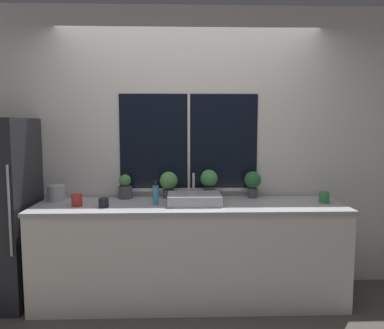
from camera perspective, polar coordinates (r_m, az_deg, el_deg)
name	(u,v)px	position (r m, az deg, el deg)	size (l,w,h in m)	color
ground_plane	(191,318)	(3.33, -0.19, -22.29)	(14.00, 14.00, 0.00)	#4C4742
wall_back	(189,149)	(3.67, -0.51, 2.44)	(8.00, 0.09, 2.70)	silver
counter	(190,252)	(3.45, -0.35, -13.19)	(2.72, 0.68, 0.88)	white
sink	(194,199)	(3.32, 0.36, -5.25)	(0.47, 0.39, 0.25)	#ADADB2
potted_plant_far_left	(125,187)	(3.61, -10.14, -3.45)	(0.13, 0.13, 0.23)	#4C4C51
potted_plant_center_left	(169,183)	(3.56, -3.57, -2.79)	(0.17, 0.17, 0.25)	#4C4C51
potted_plant_center_right	(209,182)	(3.57, 2.60, -2.67)	(0.17, 0.17, 0.27)	#4C4C51
potted_plant_far_right	(253,182)	(3.63, 9.23, -2.62)	(0.16, 0.16, 0.25)	#4C4C51
soap_bottle	(156,195)	(3.28, -5.56, -4.60)	(0.05, 0.05, 0.22)	teal
mug_green	(324,197)	(3.57, 19.49, -4.72)	(0.09, 0.09, 0.10)	#38844C
mug_black	(104,203)	(3.27, -13.32, -5.69)	(0.08, 0.08, 0.08)	black
mug_red	(77,200)	(3.38, -17.14, -5.19)	(0.09, 0.09, 0.10)	#B72D28
kettle	(56,192)	(3.66, -19.97, -4.03)	(0.16, 0.16, 0.16)	#B2B2B7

